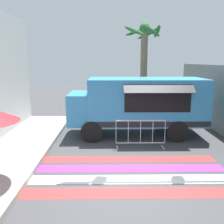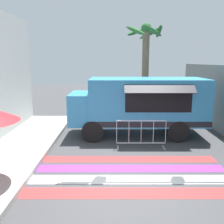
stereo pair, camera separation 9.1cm
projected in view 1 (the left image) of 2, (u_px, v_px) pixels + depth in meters
ground_plane at (125, 184)px, 6.91m from camera, size 60.00×60.00×0.00m
crosswalk_painted at (124, 174)px, 7.54m from camera, size 6.40×2.84×0.01m
food_truck at (136, 102)px, 11.26m from camera, size 6.00×2.76×2.59m
traffic_signal_pole at (198, 13)px, 7.84m from camera, size 5.16×0.29×6.72m
barricade_front at (140, 134)px, 9.69m from camera, size 1.93×0.44×1.12m
palm_tree at (144, 56)px, 14.85m from camera, size 2.40×2.44×5.54m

